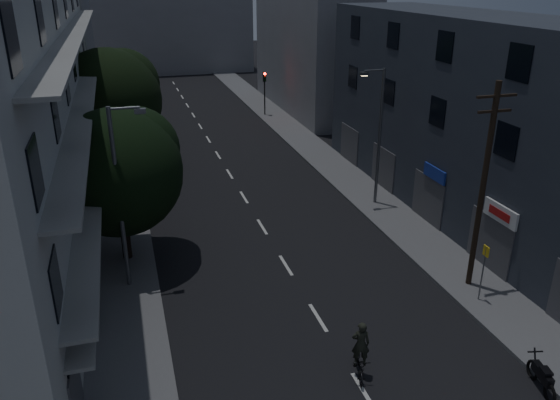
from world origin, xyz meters
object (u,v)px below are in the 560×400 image
utility_pole (483,185)px  motorcycle (542,377)px  cyclist (360,358)px  bus_stop_sign (484,263)px

utility_pole → motorcycle: utility_pole is taller
motorcycle → cyclist: 6.06m
bus_stop_sign → motorcycle: bearing=-102.9°
utility_pole → cyclist: size_ratio=4.16×
bus_stop_sign → cyclist: 7.38m
utility_pole → bus_stop_sign: size_ratio=3.56×
bus_stop_sign → motorcycle: bus_stop_sign is taller
utility_pole → bus_stop_sign: utility_pole is taller
cyclist → motorcycle: bearing=-6.9°
utility_pole → cyclist: utility_pole is taller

